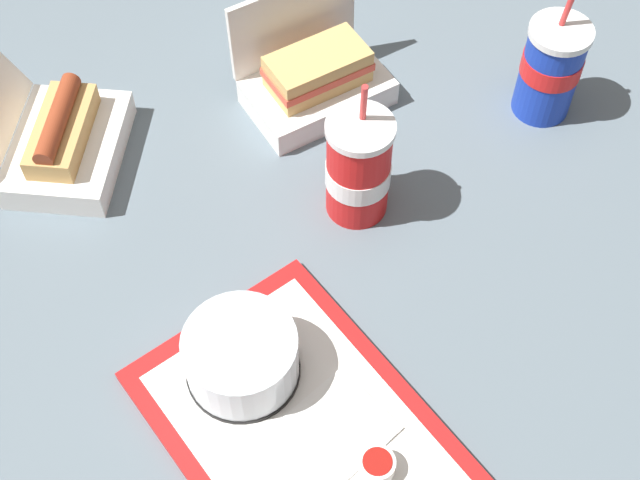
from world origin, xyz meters
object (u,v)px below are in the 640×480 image
(food_tray, at_px, (301,432))
(cake_container, at_px, (241,357))
(soda_cup_right, at_px, (358,168))
(clamshell_hotdog_corner, at_px, (55,138))
(soda_cup_left, at_px, (551,68))
(clamshell_sandwich_left, at_px, (315,77))
(ketchup_cup, at_px, (377,465))

(food_tray, bearing_deg, cake_container, 16.20)
(cake_container, bearing_deg, soda_cup_right, -55.94)
(food_tray, height_order, cake_container, cake_container)
(food_tray, distance_m, clamshell_hotdog_corner, 0.52)
(soda_cup_right, distance_m, soda_cup_left, 0.32)
(clamshell_sandwich_left, xyz_separation_m, soda_cup_right, (-0.19, 0.04, 0.03))
(food_tray, distance_m, ketchup_cup, 0.10)
(food_tray, distance_m, cake_container, 0.11)
(ketchup_cup, xyz_separation_m, soda_cup_right, (0.33, -0.16, 0.05))
(cake_container, bearing_deg, clamshell_sandwich_left, -37.66)
(soda_cup_right, bearing_deg, soda_cup_left, -83.83)
(soda_cup_right, bearing_deg, clamshell_sandwich_left, -11.18)
(soda_cup_right, bearing_deg, food_tray, 140.65)
(cake_container, xyz_separation_m, soda_cup_right, (0.16, -0.23, 0.03))
(clamshell_sandwich_left, xyz_separation_m, clamshell_hotdog_corner, (0.06, 0.36, -0.00))
(food_tray, distance_m, soda_cup_right, 0.33)
(clamshell_hotdog_corner, bearing_deg, ketchup_cup, -164.33)
(ketchup_cup, distance_m, soda_cup_right, 0.37)
(cake_container, relative_size, ketchup_cup, 3.29)
(food_tray, relative_size, ketchup_cup, 10.24)
(clamshell_sandwich_left, height_order, clamshell_hotdog_corner, clamshell_hotdog_corner)
(food_tray, bearing_deg, clamshell_sandwich_left, -28.75)
(cake_container, distance_m, soda_cup_right, 0.28)
(clamshell_hotdog_corner, bearing_deg, food_tray, -167.44)
(cake_container, height_order, soda_cup_right, soda_cup_right)
(clamshell_hotdog_corner, height_order, soda_cup_left, soda_cup_left)
(food_tray, relative_size, cake_container, 3.11)
(ketchup_cup, xyz_separation_m, clamshell_sandwich_left, (0.53, -0.19, 0.02))
(ketchup_cup, xyz_separation_m, soda_cup_left, (0.36, -0.47, 0.05))
(soda_cup_right, xyz_separation_m, soda_cup_left, (0.03, -0.32, -0.00))
(clamshell_hotdog_corner, bearing_deg, soda_cup_right, -128.67)
(clamshell_hotdog_corner, bearing_deg, cake_container, -168.28)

